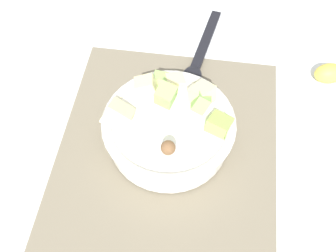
% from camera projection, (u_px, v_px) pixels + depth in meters
% --- Properties ---
extents(ground_plane, '(2.40, 2.40, 0.00)m').
position_uv_depth(ground_plane, '(168.00, 148.00, 0.68)').
color(ground_plane, silver).
extents(placemat, '(0.40, 0.35, 0.01)m').
position_uv_depth(placemat, '(168.00, 147.00, 0.68)').
color(placemat, '#756B56').
rests_on(placemat, ground_plane).
extents(salad_bowl, '(0.21, 0.21, 0.11)m').
position_uv_depth(salad_bowl, '(168.00, 127.00, 0.66)').
color(salad_bowl, white).
rests_on(salad_bowl, placemat).
extents(serving_spoon, '(0.21, 0.06, 0.01)m').
position_uv_depth(serving_spoon, '(198.00, 61.00, 0.77)').
color(serving_spoon, black).
rests_on(serving_spoon, placemat).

